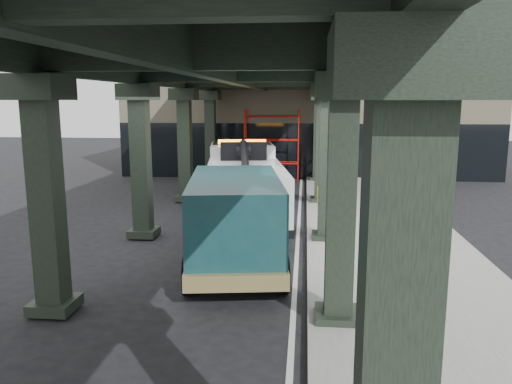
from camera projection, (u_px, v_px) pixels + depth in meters
The scene contains 8 objects.
ground at pixel (237, 259), 14.31m from camera, with size 90.00×90.00×0.00m, color black.
sidewalk at pixel (386, 242), 15.82m from camera, with size 5.00×40.00×0.15m, color gray.
lane_stripe at pixel (298, 241), 16.10m from camera, with size 0.12×38.00×0.01m, color silver.
viaduct at pixel (232, 68), 15.31m from camera, with size 7.40×32.00×6.40m.
building at pixel (308, 108), 32.96m from camera, with size 22.00×10.00×8.00m, color #C6B793.
scaffolding at pixel (272, 143), 28.26m from camera, with size 3.08×0.88×4.00m.
tow_truck at pixel (244, 181), 18.94m from camera, with size 3.88×9.52×3.04m.
towed_van at pixel (235, 218), 13.49m from camera, with size 3.25×6.49×2.52m.
Camera 1 is at (1.89, -13.60, 4.50)m, focal length 35.00 mm.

